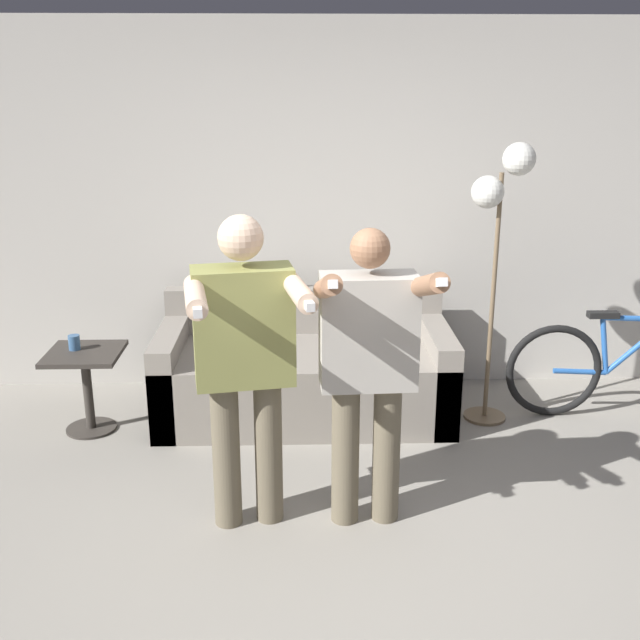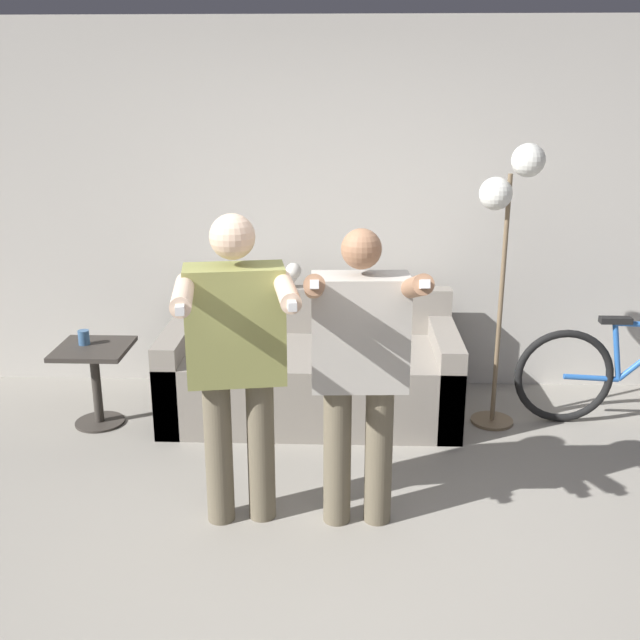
{
  "view_description": "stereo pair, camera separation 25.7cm",
  "coord_description": "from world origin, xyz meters",
  "px_view_note": "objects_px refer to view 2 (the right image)",
  "views": [
    {
      "loc": [
        -0.24,
        -2.78,
        2.16
      ],
      "look_at": [
        -0.13,
        1.26,
        0.88
      ],
      "focal_mm": 42.0,
      "sensor_mm": 36.0,
      "label": 1
    },
    {
      "loc": [
        0.02,
        -2.78,
        2.16
      ],
      "look_at": [
        -0.13,
        1.26,
        0.88
      ],
      "focal_mm": 42.0,
      "sensor_mm": 36.0,
      "label": 2
    }
  ],
  "objects_px": {
    "person_left": "(236,351)",
    "side_table": "(95,369)",
    "floor_lamp": "(509,208)",
    "cup": "(84,337)",
    "bicycle": "(636,375)",
    "cat": "(274,277)",
    "person_right": "(360,360)",
    "couch": "(311,374)"
  },
  "relations": [
    {
      "from": "person_left",
      "to": "side_table",
      "type": "distance_m",
      "value": 1.66
    },
    {
      "from": "floor_lamp",
      "to": "side_table",
      "type": "bearing_deg",
      "value": -177.67
    },
    {
      "from": "floor_lamp",
      "to": "cup",
      "type": "relative_size",
      "value": 19.18
    },
    {
      "from": "side_table",
      "to": "bicycle",
      "type": "height_order",
      "value": "bicycle"
    },
    {
      "from": "cat",
      "to": "floor_lamp",
      "type": "relative_size",
      "value": 0.27
    },
    {
      "from": "cat",
      "to": "floor_lamp",
      "type": "bearing_deg",
      "value": -17.46
    },
    {
      "from": "cat",
      "to": "floor_lamp",
      "type": "height_order",
      "value": "floor_lamp"
    },
    {
      "from": "cat",
      "to": "side_table",
      "type": "height_order",
      "value": "cat"
    },
    {
      "from": "floor_lamp",
      "to": "bicycle",
      "type": "bearing_deg",
      "value": 1.98
    },
    {
      "from": "cat",
      "to": "person_right",
      "type": "bearing_deg",
      "value": -71.24
    },
    {
      "from": "cat",
      "to": "couch",
      "type": "bearing_deg",
      "value": -52.22
    },
    {
      "from": "cat",
      "to": "side_table",
      "type": "relative_size",
      "value": 0.92
    },
    {
      "from": "cat",
      "to": "cup",
      "type": "distance_m",
      "value": 1.34
    },
    {
      "from": "cup",
      "to": "floor_lamp",
      "type": "bearing_deg",
      "value": 1.4
    },
    {
      "from": "couch",
      "to": "side_table",
      "type": "relative_size",
      "value": 3.58
    },
    {
      "from": "person_right",
      "to": "floor_lamp",
      "type": "distance_m",
      "value": 1.63
    },
    {
      "from": "person_left",
      "to": "cat",
      "type": "height_order",
      "value": "person_left"
    },
    {
      "from": "cat",
      "to": "side_table",
      "type": "xyz_separation_m",
      "value": [
        -1.13,
        -0.58,
        -0.48
      ]
    },
    {
      "from": "couch",
      "to": "cup",
      "type": "xyz_separation_m",
      "value": [
        -1.47,
        -0.18,
        0.31
      ]
    },
    {
      "from": "cat",
      "to": "bicycle",
      "type": "height_order",
      "value": "cat"
    },
    {
      "from": "side_table",
      "to": "floor_lamp",
      "type": "bearing_deg",
      "value": 2.33
    },
    {
      "from": "couch",
      "to": "cat",
      "type": "bearing_deg",
      "value": 127.78
    },
    {
      "from": "couch",
      "to": "person_right",
      "type": "distance_m",
      "value": 1.5
    },
    {
      "from": "cup",
      "to": "person_right",
      "type": "bearing_deg",
      "value": -33.19
    },
    {
      "from": "couch",
      "to": "bicycle",
      "type": "bearing_deg",
      "value": -2.29
    },
    {
      "from": "floor_lamp",
      "to": "bicycle",
      "type": "relative_size",
      "value": 1.15
    },
    {
      "from": "couch",
      "to": "cup",
      "type": "height_order",
      "value": "couch"
    },
    {
      "from": "bicycle",
      "to": "side_table",
      "type": "bearing_deg",
      "value": -177.76
    },
    {
      "from": "couch",
      "to": "bicycle",
      "type": "distance_m",
      "value": 2.14
    },
    {
      "from": "person_right",
      "to": "bicycle",
      "type": "height_order",
      "value": "person_right"
    },
    {
      "from": "couch",
      "to": "side_table",
      "type": "height_order",
      "value": "couch"
    },
    {
      "from": "person_right",
      "to": "person_left",
      "type": "bearing_deg",
      "value": 177.16
    },
    {
      "from": "person_right",
      "to": "bicycle",
      "type": "xyz_separation_m",
      "value": [
        1.84,
        1.25,
        -0.55
      ]
    },
    {
      "from": "person_right",
      "to": "couch",
      "type": "bearing_deg",
      "value": 99.87
    },
    {
      "from": "person_right",
      "to": "cup",
      "type": "bearing_deg",
      "value": 144.03
    },
    {
      "from": "bicycle",
      "to": "couch",
      "type": "bearing_deg",
      "value": 177.71
    },
    {
      "from": "cat",
      "to": "cup",
      "type": "bearing_deg",
      "value": -155.76
    },
    {
      "from": "cup",
      "to": "person_left",
      "type": "bearing_deg",
      "value": -44.59
    },
    {
      "from": "couch",
      "to": "cat",
      "type": "relative_size",
      "value": 3.9
    },
    {
      "from": "cat",
      "to": "cup",
      "type": "xyz_separation_m",
      "value": [
        -1.19,
        -0.54,
        -0.28
      ]
    },
    {
      "from": "side_table",
      "to": "bicycle",
      "type": "xyz_separation_m",
      "value": [
        3.54,
        0.14,
        -0.05
      ]
    },
    {
      "from": "person_left",
      "to": "floor_lamp",
      "type": "bearing_deg",
      "value": 29.29
    }
  ]
}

